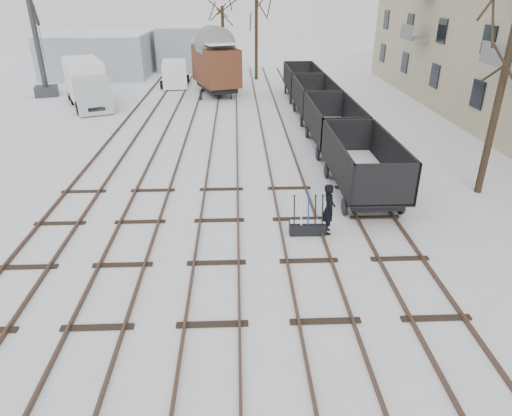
{
  "coord_description": "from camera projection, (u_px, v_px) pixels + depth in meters",
  "views": [
    {
      "loc": [
        0.75,
        -12.53,
        8.01
      ],
      "look_at": [
        1.35,
        1.6,
        1.2
      ],
      "focal_mm": 32.0,
      "sensor_mm": 36.0,
      "label": 1
    }
  ],
  "objects": [
    {
      "name": "worker",
      "position": [
        329.0,
        209.0,
        16.22
      ],
      "size": [
        0.5,
        0.72,
        1.89
      ],
      "primitive_type": "imported",
      "rotation": [
        0.0,
        0.0,
        1.49
      ],
      "color": "black",
      "rests_on": "ground"
    },
    {
      "name": "freight_wagon_c",
      "position": [
        314.0,
        104.0,
        30.83
      ],
      "size": [
        2.44,
        6.1,
        2.49
      ],
      "color": "black",
      "rests_on": "ground"
    },
    {
      "name": "tree_far_right",
      "position": [
        256.0,
        36.0,
        42.98
      ],
      "size": [
        0.3,
        0.3,
        7.95
      ],
      "primitive_type": "cylinder",
      "color": "black",
      "rests_on": "ground"
    },
    {
      "name": "tree_near",
      "position": [
        497.0,
        105.0,
        18.31
      ],
      "size": [
        0.3,
        0.3,
        7.57
      ],
      "primitive_type": "cylinder",
      "color": "black",
      "rests_on": "ground"
    },
    {
      "name": "ground_frame",
      "position": [
        307.0,
        227.0,
        16.39
      ],
      "size": [
        1.31,
        0.45,
        1.49
      ],
      "rotation": [
        0.0,
        0.0,
        -0.02
      ],
      "color": "black",
      "rests_on": "ground"
    },
    {
      "name": "box_van_wagon",
      "position": [
        216.0,
        64.0,
        37.12
      ],
      "size": [
        4.53,
        6.14,
        4.2
      ],
      "rotation": [
        0.0,
        0.0,
        0.33
      ],
      "color": "black",
      "rests_on": "ground"
    },
    {
      "name": "ground",
      "position": [
        216.0,
        264.0,
        14.73
      ],
      "size": [
        120.0,
        120.0,
        0.0
      ],
      "primitive_type": "plane",
      "color": "white",
      "rests_on": "ground"
    },
    {
      "name": "shed_left",
      "position": [
        99.0,
        55.0,
        45.75
      ],
      "size": [
        10.0,
        8.0,
        4.1
      ],
      "color": "#96A0A9",
      "rests_on": "ground"
    },
    {
      "name": "tree_far_left",
      "position": [
        223.0,
        43.0,
        44.31
      ],
      "size": [
        0.3,
        0.3,
        6.57
      ],
      "primitive_type": "cylinder",
      "color": "black",
      "rests_on": "ground"
    },
    {
      "name": "freight_wagon_d",
      "position": [
        302.0,
        86.0,
        36.6
      ],
      "size": [
        2.44,
        6.1,
        2.49
      ],
      "color": "black",
      "rests_on": "ground"
    },
    {
      "name": "freight_wagon_a",
      "position": [
        362.0,
        173.0,
        19.31
      ],
      "size": [
        2.44,
        6.1,
        2.49
      ],
      "color": "black",
      "rests_on": "ground"
    },
    {
      "name": "shed_right",
      "position": [
        192.0,
        47.0,
        49.61
      ],
      "size": [
        7.0,
        6.0,
        4.5
      ],
      "color": "#96A0A9",
      "rests_on": "ground"
    },
    {
      "name": "lorry",
      "position": [
        86.0,
        83.0,
        33.73
      ],
      "size": [
        4.26,
        7.65,
        3.32
      ],
      "rotation": [
        0.0,
        0.0,
        0.42
      ],
      "color": "black",
      "rests_on": "ground"
    },
    {
      "name": "freight_wagon_b",
      "position": [
        333.0,
        131.0,
        25.07
      ],
      "size": [
        2.44,
        6.1,
        2.49
      ],
      "color": "black",
      "rests_on": "ground"
    },
    {
      "name": "panel_van",
      "position": [
        175.0,
        74.0,
        41.16
      ],
      "size": [
        2.61,
        5.02,
        2.12
      ],
      "rotation": [
        0.0,
        0.0,
        0.11
      ],
      "color": "white",
      "rests_on": "ground"
    },
    {
      "name": "tracks",
      "position": [
        225.0,
        137.0,
        27.01
      ],
      "size": [
        13.9,
        52.0,
        0.16
      ],
      "color": "black",
      "rests_on": "ground"
    },
    {
      "name": "crane",
      "position": [
        43.0,
        67.0,
        37.03
      ],
      "size": [
        2.15,
        5.19,
        8.69
      ],
      "rotation": [
        0.0,
        0.0,
        0.29
      ],
      "color": "#2D2D32",
      "rests_on": "ground"
    }
  ]
}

